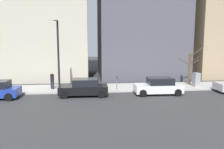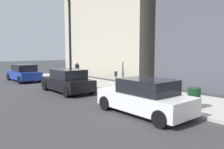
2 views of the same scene
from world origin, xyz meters
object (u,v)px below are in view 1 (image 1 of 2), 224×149
Objects in this scene: trash_bin at (163,84)px; streetlamp at (58,50)px; pedestrian_midblock at (52,79)px; parked_car_white at (158,86)px; parking_meter at (117,81)px; parked_car_black at (84,88)px; office_tower_left at (221,1)px; bare_tree at (190,68)px; utility_box at (196,80)px.

streetlamp is at bearing 93.49° from trash_bin.
parked_car_white is at bearing -161.34° from pedestrian_midblock.
parking_meter is (1.59, 3.60, 0.24)m from parked_car_white.
parked_car_black is 4.71× the size of trash_bin.
parked_car_black is at bearing 90.59° from parked_car_white.
streetlamp is 24.97m from office_tower_left.
office_tower_left reaches higher than bare_tree.
office_tower_left is (11.68, -12.76, 9.96)m from parked_car_white.
bare_tree reaches higher than trash_bin.
bare_tree is 2.51× the size of pedestrian_midblock.
trash_bin is 0.04× the size of office_tower_left.
utility_box is (2.44, -4.83, 0.11)m from parked_car_white.
trash_bin is (1.95, -7.78, -0.14)m from parked_car_black.
bare_tree is (2.27, -13.70, -2.04)m from streetlamp.
office_tower_left is (8.89, -22.58, 9.61)m from pedestrian_midblock.
office_tower_left is (7.98, -8.06, 8.73)m from bare_tree.
parking_meter is 1.50× the size of trash_bin.
pedestrian_midblock is at bearing 111.49° from office_tower_left.
streetlamp reaches higher than parked_car_white.
pedestrian_midblock is (0.35, 14.64, 0.24)m from utility_box.
utility_box is at bearing 139.34° from office_tower_left.
parked_car_white is at bearing -113.85° from parking_meter.
parking_meter is at bearing -156.40° from pedestrian_midblock.
office_tower_left reaches higher than parking_meter.
trash_bin is 10.96m from pedestrian_midblock.
parked_car_black is 24.73m from office_tower_left.
streetlamp is at bearing 115.24° from office_tower_left.
bare_tree is (1.26, 0.13, 1.12)m from utility_box.
pedestrian_midblock is at bearing 93.57° from bare_tree.
parking_meter is (1.50, -3.08, 0.24)m from parked_car_black.
parked_car_white is at bearing 151.38° from trash_bin.
parked_car_black is (0.09, 6.67, 0.00)m from parked_car_white.
trash_bin is (-0.40, 3.72, -0.25)m from utility_box.
bare_tree is 4.19m from trash_bin.
office_tower_left is at bearing -123.98° from pedestrian_midblock.
bare_tree is at bearing -75.76° from parking_meter.
streetlamp is at bearing 99.43° from bare_tree.
streetlamp is (1.33, 2.32, 3.28)m from parked_car_black.
pedestrian_midblock is at bearing 86.07° from trash_bin.
streetlamp is 3.34m from pedestrian_midblock.
parking_meter is at bearing 95.76° from utility_box.
trash_bin is 18.18m from office_tower_left.
utility_box is (0.85, -8.43, -0.13)m from parking_meter.
parked_car_white reaches higher than trash_bin.
trash_bin is (-1.66, 3.59, -1.37)m from bare_tree.
parked_car_black is at bearing 116.04° from parking_meter.
parking_meter is at bearing 67.49° from parked_car_white.
trash_bin is 0.54× the size of pedestrian_midblock.
pedestrian_midblock is (-0.91, 14.52, -0.89)m from bare_tree.
streetlamp is 10.69m from trash_bin.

